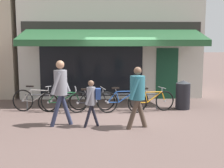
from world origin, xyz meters
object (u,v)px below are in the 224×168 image
at_px(pedestrian_adult, 137,91).
at_px(litter_bin, 183,95).
at_px(bicycle_black, 92,101).
at_px(bicycle_orange, 151,101).
at_px(bicycle_blue, 123,101).
at_px(bicycle_silver, 37,100).
at_px(bicycle_green, 64,101).
at_px(pedestrian_second_adult, 61,86).
at_px(pedestrian_child, 92,98).

height_order(pedestrian_adult, litter_bin, pedestrian_adult).
height_order(bicycle_black, litter_bin, litter_bin).
distance_m(bicycle_orange, litter_bin, 1.24).
relative_size(bicycle_blue, pedestrian_adult, 1.06).
distance_m(bicycle_blue, bicycle_orange, 0.93).
relative_size(bicycle_orange, pedestrian_adult, 0.98).
relative_size(bicycle_silver, bicycle_green, 1.02).
xyz_separation_m(bicycle_silver, bicycle_black, (1.84, -0.11, -0.03)).
bearing_deg(bicycle_silver, bicycle_orange, 6.41).
relative_size(bicycle_blue, pedestrian_second_adult, 0.97).
bearing_deg(pedestrian_adult, bicycle_blue, -78.51).
bearing_deg(bicycle_silver, bicycle_green, 8.31).
bearing_deg(litter_bin, bicycle_orange, -162.54).
height_order(bicycle_black, pedestrian_second_adult, pedestrian_second_adult).
xyz_separation_m(pedestrian_child, pedestrian_second_adult, (-0.87, 0.16, 0.30)).
bearing_deg(pedestrian_second_adult, litter_bin, -154.80).
bearing_deg(pedestrian_child, bicycle_green, -63.56).
bearing_deg(litter_bin, pedestrian_child, -146.26).
distance_m(pedestrian_adult, pedestrian_child, 1.23).
relative_size(bicycle_green, bicycle_orange, 1.03).
xyz_separation_m(bicycle_black, pedestrian_child, (0.08, -1.75, 0.45)).
bearing_deg(pedestrian_adult, litter_bin, -125.21).
xyz_separation_m(bicycle_blue, litter_bin, (2.10, 0.32, 0.13)).
xyz_separation_m(pedestrian_adult, pedestrian_child, (-1.20, 0.17, -0.19)).
distance_m(bicycle_green, pedestrian_child, 2.16).
bearing_deg(pedestrian_child, litter_bin, -148.92).
xyz_separation_m(bicycle_orange, pedestrian_second_adult, (-2.77, -1.53, 0.74)).
relative_size(bicycle_green, bicycle_blue, 0.96).
height_order(bicycle_silver, bicycle_orange, bicycle_silver).
bearing_deg(pedestrian_adult, pedestrian_child, -3.06).
distance_m(bicycle_silver, bicycle_orange, 3.83).
distance_m(bicycle_green, bicycle_blue, 2.02).
height_order(bicycle_silver, pedestrian_second_adult, pedestrian_second_adult).
relative_size(bicycle_silver, pedestrian_child, 1.33).
bearing_deg(bicycle_orange, bicycle_black, 163.40).
xyz_separation_m(bicycle_green, bicycle_blue, (2.01, -0.11, 0.02)).
relative_size(pedestrian_child, litter_bin, 1.29).
bearing_deg(bicycle_green, litter_bin, -7.56).
bearing_deg(bicycle_silver, litter_bin, 11.25).
bearing_deg(bicycle_orange, bicycle_green, 162.03).
distance_m(bicycle_green, bicycle_orange, 2.94).
bearing_deg(bicycle_blue, bicycle_silver, 162.36).
bearing_deg(bicycle_black, bicycle_orange, -19.91).
bearing_deg(bicycle_green, bicycle_orange, -13.60).
bearing_deg(bicycle_blue, litter_bin, -6.56).
height_order(bicycle_green, bicycle_blue, bicycle_blue).
distance_m(bicycle_black, bicycle_blue, 1.06).
height_order(pedestrian_adult, pedestrian_second_adult, pedestrian_second_adult).
relative_size(bicycle_blue, bicycle_orange, 1.08).
bearing_deg(bicycle_green, bicycle_silver, 168.88).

